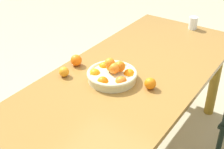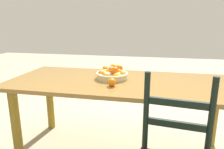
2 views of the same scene
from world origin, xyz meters
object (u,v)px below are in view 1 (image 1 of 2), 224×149
Objects in this scene: dining_table at (127,90)px; orange_loose_2 at (76,60)px; fruit_bowl at (112,74)px; orange_loose_0 at (150,84)px; drinking_glass at (193,23)px; orange_loose_1 at (64,72)px.

dining_table is 0.39m from orange_loose_2.
fruit_bowl reaches higher than orange_loose_0.
dining_table is 20.15× the size of drinking_glass.
fruit_bowl is (0.10, -0.05, 0.15)m from dining_table.
orange_loose_2 is at bearing -21.30° from drinking_glass.
orange_loose_0 is 0.68× the size of drinking_glass.
drinking_glass is (-1.03, 0.40, 0.01)m from orange_loose_2.
drinking_glass is at bearing 174.64° from fruit_bowl.
orange_loose_0 reaches higher than orange_loose_1.
dining_table is at bearing -2.77° from drinking_glass.
orange_loose_0 is 0.54m from orange_loose_2.
orange_loose_1 is at bearing -17.58° from drinking_glass.
orange_loose_2 is (0.08, -0.36, 0.15)m from dining_table.
orange_loose_2 is at bearing -93.29° from fruit_bowl.
orange_loose_2 is 1.11m from drinking_glass.
fruit_bowl is 3.01× the size of drinking_glass.
drinking_glass reaches higher than orange_loose_2.
orange_loose_0 is at bearing 74.77° from dining_table.
fruit_bowl is at bearing -5.36° from drinking_glass.
drinking_glass reaches higher than orange_loose_0.
orange_loose_2 reaches higher than dining_table.
drinking_glass is at bearing 158.70° from orange_loose_2.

